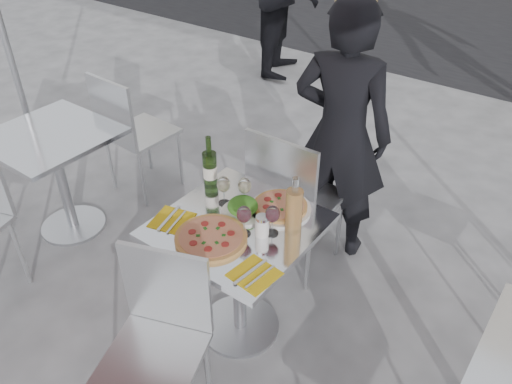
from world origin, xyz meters
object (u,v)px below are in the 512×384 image
Objects in this scene: salad_plate at (243,207)px; wineglass_red_b at (273,215)px; pizza_near at (211,237)px; carafe at (294,209)px; sugar_shaker at (262,226)px; wineglass_red_a at (244,215)px; pizza_far at (280,207)px; side_chair_lfar at (129,127)px; wineglass_white_b at (245,187)px; chair_near at (159,330)px; side_table_left at (57,162)px; main_table at (238,256)px; wine_bottle at (210,168)px; napkin_left at (172,220)px; wineglass_white_a at (224,185)px; chair_far at (291,193)px; napkin_right at (254,274)px; woman_diner at (341,135)px.

wineglass_red_b reaches higher than salad_plate.
carafe reaches higher than pizza_near.
wineglass_red_a is at bearing -148.10° from sugar_shaker.
wineglass_red_a is (-0.03, -0.25, 0.09)m from pizza_far.
wineglass_white_b is at bearing 164.83° from side_chair_lfar.
chair_near is 0.78m from wineglass_white_b.
side_table_left is 7.01× the size of sugar_shaker.
main_table is 0.33m from pizza_far.
wine_bottle is (-0.41, -0.05, 0.10)m from pizza_far.
napkin_left is at bearing -134.22° from pizza_far.
carafe is at bearing 4.81° from wineglass_white_a.
side_chair_lfar is at bearing 161.77° from wineglass_red_b.
main_table is 0.84× the size of chair_near.
carafe is at bearing 122.97° from chair_far.
wine_bottle is at bearing 151.54° from wineglass_red_a.
wineglass_white_b reaches higher than napkin_right.
napkin_right is (0.32, -0.78, 0.17)m from chair_far.
woman_diner is (0.03, 1.51, 0.29)m from chair_near.
wine_bottle is 1.35× the size of napkin_left.
wineglass_red_b is at bearing 47.87° from sugar_shaker.
wineglass_white_b is at bearing 75.63° from chair_near.
woman_diner is at bearing 95.22° from pizza_far.
main_table is at bearing 160.54° from side_chair_lfar.
wineglass_red_b is 0.50m from napkin_left.
salad_plate is 0.28m from carafe.
side_table_left is at bearing -176.16° from wineglass_white_a.
side_chair_lfar is at bearing 84.99° from side_table_left.
wineglass_red_a is at bearing 101.04° from chair_far.
wine_bottle is 2.76× the size of sugar_shaker.
chair_near reaches higher than sugar_shaker.
chair_near is 0.62m from wineglass_red_a.
wine_bottle is at bearing 82.38° from napkin_left.
pizza_far is 0.47m from napkin_right.
pizza_far is at bearing 46.35° from salad_plate.
wine_bottle reaches higher than wineglass_red_a.
napkin_left is at bearing -150.18° from carafe.
wineglass_red_b is (0.03, 0.04, 0.06)m from sugar_shaker.
main_table is at bearing 76.36° from woman_diner.
carafe is 1.84× the size of wineglass_white_a.
napkin_left is at bearing -7.75° from side_table_left.
wine_bottle is 0.25m from wineglass_white_b.
napkin_right is (1.77, -0.23, 0.21)m from side_table_left.
wineglass_red_b is at bearing 12.77° from main_table.
wineglass_white_a is at bearing 161.65° from side_chair_lfar.
main_table is 0.33m from wineglass_red_a.
sugar_shaker is 0.53× the size of napkin_right.
wineglass_red_a reaches higher than side_table_left.
wineglass_white_b is at bearing 156.85° from wineglass_red_b.
wineglass_red_a is (0.12, -0.59, 0.27)m from chair_far.
wineglass_white_b is at bearing 138.83° from napkin_right.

